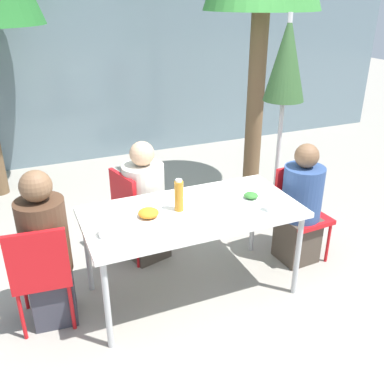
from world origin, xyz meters
TOP-DOWN VIEW (x-y plane):
  - ground_plane at (0.00, 0.00)m, footprint 24.00×24.00m
  - building_facade at (0.00, 3.57)m, footprint 10.00×0.20m
  - dining_table at (0.00, 0.00)m, footprint 1.65×0.82m
  - chair_left at (-1.14, 0.04)m, footprint 0.44×0.44m
  - person_left at (-1.08, 0.11)m, footprint 0.34×0.34m
  - chair_right at (1.12, 0.15)m, footprint 0.42×0.42m
  - person_right at (1.08, 0.07)m, footprint 0.35×0.35m
  - chair_far at (-0.27, 0.69)m, footprint 0.49×0.49m
  - person_far at (-0.18, 0.66)m, footprint 0.41×0.41m
  - closed_umbrella at (1.33, 0.83)m, footprint 0.40×0.40m
  - plate_0 at (0.50, -0.02)m, footprint 0.21×0.21m
  - plate_1 at (-0.35, -0.00)m, footprint 0.28×0.28m
  - bottle at (-0.09, 0.04)m, footprint 0.07×0.07m
  - drinking_cup at (0.54, -0.25)m, footprint 0.07×0.07m
  - salad_bowl at (-0.66, -0.13)m, footprint 0.15×0.15m

SIDE VIEW (x-z plane):
  - ground_plane at x=0.00m, z-range 0.00..0.00m
  - chair_left at x=-1.14m, z-range 0.07..0.93m
  - chair_right at x=1.12m, z-range 0.07..0.93m
  - chair_far at x=-0.27m, z-range 0.07..0.93m
  - person_far at x=-0.18m, z-range -0.04..1.08m
  - person_right at x=1.08m, z-range -0.04..1.09m
  - person_left at x=-1.08m, z-range -0.03..1.18m
  - dining_table at x=0.00m, z-range 0.32..1.08m
  - plate_0 at x=0.50m, z-range 0.75..0.81m
  - plate_1 at x=-0.35m, z-range 0.75..0.82m
  - salad_bowl at x=-0.66m, z-range 0.76..0.82m
  - drinking_cup at x=0.54m, z-range 0.76..0.87m
  - bottle at x=-0.09m, z-range 0.75..1.01m
  - building_facade at x=0.00m, z-range 0.00..3.00m
  - closed_umbrella at x=1.33m, z-range 0.55..2.66m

